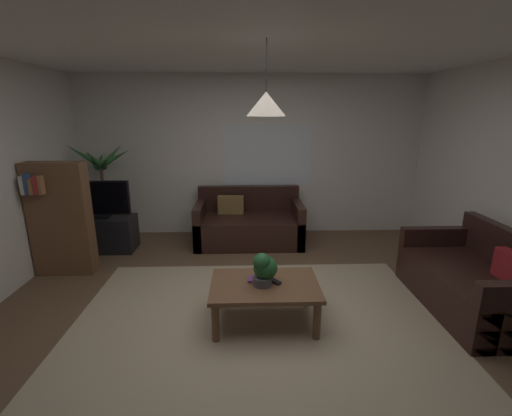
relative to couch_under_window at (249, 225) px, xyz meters
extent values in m
cube|color=brown|center=(0.05, -2.12, -0.28)|extent=(5.44, 5.23, 0.02)
cube|color=tan|center=(0.05, -2.32, -0.27)|extent=(3.54, 2.88, 0.01)
cube|color=silver|center=(0.05, 0.52, 0.99)|extent=(5.56, 0.06, 2.53)
cube|color=white|center=(0.05, -2.12, 2.26)|extent=(5.44, 5.23, 0.02)
cube|color=white|center=(0.32, 0.49, 1.01)|extent=(1.39, 0.01, 0.96)
cube|color=black|center=(0.00, -0.04, -0.06)|extent=(1.60, 0.87, 0.42)
cube|color=black|center=(0.00, 0.33, 0.35)|extent=(1.60, 0.12, 0.40)
cube|color=black|center=(-0.74, -0.04, 0.05)|extent=(0.12, 0.87, 0.64)
cube|color=black|center=(0.75, -0.04, 0.05)|extent=(0.12, 0.87, 0.64)
cube|color=brown|center=(-0.28, 0.15, 0.29)|extent=(0.41, 0.14, 0.28)
cube|color=black|center=(2.24, -1.98, -0.06)|extent=(0.87, 1.51, 0.42)
cube|color=black|center=(2.24, -1.28, 0.05)|extent=(0.87, 0.12, 0.64)
cube|color=brown|center=(0.12, -2.16, 0.11)|extent=(1.02, 0.68, 0.04)
cylinder|color=brown|center=(-0.32, -2.44, -0.09)|extent=(0.07, 0.07, 0.37)
cylinder|color=brown|center=(0.57, -2.44, -0.09)|extent=(0.07, 0.07, 0.37)
cylinder|color=brown|center=(-0.32, -1.88, -0.09)|extent=(0.07, 0.07, 0.37)
cylinder|color=brown|center=(0.57, -1.88, -0.09)|extent=(0.07, 0.07, 0.37)
cube|color=#72387F|center=(0.03, -2.10, 0.14)|extent=(0.13, 0.13, 0.02)
cube|color=black|center=(0.21, -2.13, 0.14)|extent=(0.14, 0.16, 0.02)
cylinder|color=#4C4C51|center=(0.10, -2.18, 0.17)|extent=(0.18, 0.18, 0.08)
sphere|color=#235B2D|center=(0.13, -2.16, 0.29)|extent=(0.23, 0.23, 0.23)
sphere|color=#235B2D|center=(0.10, -2.19, 0.32)|extent=(0.16, 0.16, 0.16)
sphere|color=#235B2D|center=(0.09, -2.19, 0.37)|extent=(0.16, 0.16, 0.16)
cube|color=black|center=(-2.12, -0.26, -0.02)|extent=(0.90, 0.44, 0.50)
cube|color=black|center=(-2.12, -0.28, 0.52)|extent=(0.87, 0.05, 0.49)
cube|color=black|center=(-2.12, -0.30, 0.52)|extent=(0.83, 0.00, 0.45)
cube|color=black|center=(-2.12, -0.28, 0.25)|extent=(0.24, 0.16, 0.04)
cylinder|color=#B77051|center=(-2.21, 0.15, -0.12)|extent=(0.32, 0.32, 0.30)
cylinder|color=brown|center=(-2.21, 0.15, 0.47)|extent=(0.05, 0.05, 0.88)
cone|color=#2D6B33|center=(-1.98, 0.15, 1.03)|extent=(0.50, 0.11, 0.32)
cone|color=#2D6B33|center=(-2.08, 0.30, 1.04)|extent=(0.32, 0.40, 0.40)
cone|color=#2D6B33|center=(-2.26, 0.31, 0.98)|extent=(0.18, 0.37, 0.27)
cone|color=#2D6B33|center=(-2.39, 0.29, 0.98)|extent=(0.40, 0.40, 0.30)
cone|color=#2D6B33|center=(-2.42, 0.10, 1.07)|extent=(0.49, 0.22, 0.42)
cone|color=#2D6B33|center=(-2.24, -0.01, 1.04)|extent=(0.15, 0.38, 0.35)
cone|color=#2D6B33|center=(-2.09, 0.03, 0.97)|extent=(0.30, 0.35, 0.27)
cube|color=brown|center=(-2.30, -1.00, 0.43)|extent=(0.70, 0.22, 1.40)
cube|color=beige|center=(-2.58, -1.12, 0.88)|extent=(0.05, 0.16, 0.22)
cube|color=#2D4C8C|center=(-2.53, -1.12, 0.90)|extent=(0.04, 0.16, 0.24)
cube|color=#99663F|center=(-2.48, -1.12, 0.87)|extent=(0.05, 0.16, 0.18)
cube|color=#B22D2D|center=(-2.42, -1.12, 0.88)|extent=(0.05, 0.16, 0.21)
cube|color=#99663F|center=(-2.38, -1.12, 0.88)|extent=(0.03, 0.16, 0.21)
cylinder|color=black|center=(0.12, -2.16, 2.05)|extent=(0.01, 0.01, 0.40)
cone|color=beige|center=(0.12, -2.16, 1.75)|extent=(0.33, 0.33, 0.19)
camera|label=1|loc=(-0.06, -5.16, 1.70)|focal=24.69mm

